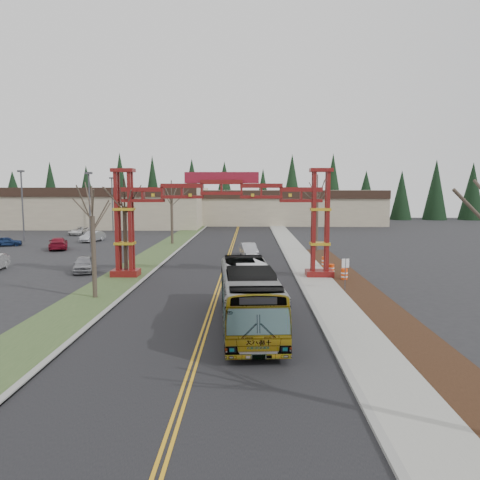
{
  "coord_description": "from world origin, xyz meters",
  "views": [
    {
      "loc": [
        2.33,
        -19.99,
        7.23
      ],
      "look_at": [
        1.57,
        14.3,
        3.49
      ],
      "focal_mm": 35.0,
      "sensor_mm": 36.0,
      "label": 1
    }
  ],
  "objects_px": {
    "silver_sedan": "(249,250)",
    "barrel_south": "(344,275)",
    "parked_car_far_a": "(93,236)",
    "bare_tree_right_far": "(317,194)",
    "parked_car_mid_b": "(7,241)",
    "barrel_north": "(325,262)",
    "light_pole_far": "(112,201)",
    "barrel_mid": "(331,270)",
    "bare_tree_median_far": "(172,198)",
    "light_pole_mid": "(22,200)",
    "parked_car_mid_a": "(58,243)",
    "retail_building_east": "(286,207)",
    "bare_tree_median_near": "(92,217)",
    "gateway_arch": "(222,205)",
    "transit_bus": "(249,297)",
    "retail_building_west": "(87,207)",
    "bare_tree_median_mid": "(125,207)",
    "parked_car_near_a": "(84,264)",
    "parked_car_far_b": "(80,231)",
    "street_sign": "(345,268)",
    "light_pole_near": "(90,206)"
  },
  "relations": [
    {
      "from": "bare_tree_median_mid",
      "to": "barrel_south",
      "type": "height_order",
      "value": "bare_tree_median_mid"
    },
    {
      "from": "light_pole_near",
      "to": "light_pole_far",
      "type": "bearing_deg",
      "value": 100.72
    },
    {
      "from": "bare_tree_median_far",
      "to": "light_pole_mid",
      "type": "xyz_separation_m",
      "value": [
        -21.28,
        3.07,
        -0.38
      ]
    },
    {
      "from": "parked_car_mid_a",
      "to": "light_pole_far",
      "type": "height_order",
      "value": "light_pole_far"
    },
    {
      "from": "bare_tree_median_far",
      "to": "light_pole_far",
      "type": "bearing_deg",
      "value": 127.33
    },
    {
      "from": "retail_building_west",
      "to": "parked_car_far_b",
      "type": "distance_m",
      "value": 19.6
    },
    {
      "from": "parked_car_near_a",
      "to": "parked_car_mid_a",
      "type": "relative_size",
      "value": 0.83
    },
    {
      "from": "parked_car_mid_a",
      "to": "light_pole_mid",
      "type": "bearing_deg",
      "value": -66.57
    },
    {
      "from": "light_pole_far",
      "to": "barrel_mid",
      "type": "bearing_deg",
      "value": -52.22
    },
    {
      "from": "silver_sedan",
      "to": "light_pole_far",
      "type": "distance_m",
      "value": 36.51
    },
    {
      "from": "parked_car_near_a",
      "to": "parked_car_far_b",
      "type": "distance_m",
      "value": 35.51
    },
    {
      "from": "bare_tree_median_near",
      "to": "light_pole_mid",
      "type": "distance_m",
      "value": 40.02
    },
    {
      "from": "parked_car_mid_a",
      "to": "barrel_south",
      "type": "xyz_separation_m",
      "value": [
        30.59,
        -18.66,
        -0.24
      ]
    },
    {
      "from": "retail_building_west",
      "to": "transit_bus",
      "type": "bearing_deg",
      "value": -64.58
    },
    {
      "from": "parked_car_mid_b",
      "to": "parked_car_far_a",
      "type": "relative_size",
      "value": 0.81
    },
    {
      "from": "bare_tree_right_far",
      "to": "light_pole_near",
      "type": "xyz_separation_m",
      "value": [
        -26.16,
        -0.66,
        -1.34
      ]
    },
    {
      "from": "retail_building_west",
      "to": "light_pole_mid",
      "type": "bearing_deg",
      "value": -88.52
    },
    {
      "from": "bare_tree_right_far",
      "to": "barrel_north",
      "type": "height_order",
      "value": "bare_tree_right_far"
    },
    {
      "from": "gateway_arch",
      "to": "parked_car_mid_a",
      "type": "height_order",
      "value": "gateway_arch"
    },
    {
      "from": "silver_sedan",
      "to": "barrel_south",
      "type": "relative_size",
      "value": 4.49
    },
    {
      "from": "bare_tree_median_mid",
      "to": "light_pole_mid",
      "type": "distance_m",
      "value": 33.63
    },
    {
      "from": "retail_building_east",
      "to": "bare_tree_median_mid",
      "type": "xyz_separation_m",
      "value": [
        -18.0,
        -61.79,
        2.24
      ]
    },
    {
      "from": "gateway_arch",
      "to": "street_sign",
      "type": "relative_size",
      "value": 7.78
    },
    {
      "from": "parked_car_mid_a",
      "to": "light_pole_mid",
      "type": "relative_size",
      "value": 0.51
    },
    {
      "from": "retail_building_east",
      "to": "parked_car_near_a",
      "type": "relative_size",
      "value": 9.12
    },
    {
      "from": "parked_car_far_a",
      "to": "bare_tree_right_far",
      "type": "bearing_deg",
      "value": -5.01
    },
    {
      "from": "retail_building_west",
      "to": "light_pole_mid",
      "type": "xyz_separation_m",
      "value": [
        0.72,
        -27.76,
        1.92
      ]
    },
    {
      "from": "parked_car_far_b",
      "to": "retail_building_west",
      "type": "bearing_deg",
      "value": 113.82
    },
    {
      "from": "parked_car_near_a",
      "to": "barrel_north",
      "type": "xyz_separation_m",
      "value": [
        21.45,
        2.7,
        -0.19
      ]
    },
    {
      "from": "gateway_arch",
      "to": "transit_bus",
      "type": "bearing_deg",
      "value": -80.82
    },
    {
      "from": "transit_bus",
      "to": "parked_car_mid_a",
      "type": "xyz_separation_m",
      "value": [
        -23.05,
        31.24,
        -0.88
      ]
    },
    {
      "from": "bare_tree_right_far",
      "to": "barrel_north",
      "type": "bearing_deg",
      "value": -94.03
    },
    {
      "from": "gateway_arch",
      "to": "light_pole_mid",
      "type": "height_order",
      "value": "light_pole_mid"
    },
    {
      "from": "bare_tree_median_mid",
      "to": "barrel_south",
      "type": "bearing_deg",
      "value": -4.8
    },
    {
      "from": "parked_car_mid_b",
      "to": "bare_tree_median_near",
      "type": "bearing_deg",
      "value": -166.88
    },
    {
      "from": "silver_sedan",
      "to": "barrel_south",
      "type": "distance_m",
      "value": 15.27
    },
    {
      "from": "parked_car_far_b",
      "to": "street_sign",
      "type": "distance_m",
      "value": 52.79
    },
    {
      "from": "parked_car_far_a",
      "to": "bare_tree_right_far",
      "type": "height_order",
      "value": "bare_tree_right_far"
    },
    {
      "from": "light_pole_near",
      "to": "street_sign",
      "type": "bearing_deg",
      "value": -39.24
    },
    {
      "from": "gateway_arch",
      "to": "light_pole_near",
      "type": "height_order",
      "value": "light_pole_near"
    },
    {
      "from": "bare_tree_median_mid",
      "to": "transit_bus",
      "type": "bearing_deg",
      "value": -53.93
    },
    {
      "from": "parked_car_near_a",
      "to": "bare_tree_median_near",
      "type": "xyz_separation_m",
      "value": [
        4.24,
        -9.79,
        4.72
      ]
    },
    {
      "from": "retail_building_east",
      "to": "light_pole_mid",
      "type": "relative_size",
      "value": 3.87
    },
    {
      "from": "parked_car_near_a",
      "to": "barrel_north",
      "type": "height_order",
      "value": "parked_car_near_a"
    },
    {
      "from": "light_pole_mid",
      "to": "barrel_north",
      "type": "xyz_separation_m",
      "value": [
        38.49,
        -21.4,
        -5.16
      ]
    },
    {
      "from": "light_pole_mid",
      "to": "light_pole_far",
      "type": "height_order",
      "value": "light_pole_mid"
    },
    {
      "from": "parked_car_mid_a",
      "to": "retail_building_west",
      "type": "bearing_deg",
      "value": -96.21
    },
    {
      "from": "silver_sedan",
      "to": "light_pole_far",
      "type": "bearing_deg",
      "value": 120.28
    },
    {
      "from": "retail_building_west",
      "to": "bare_tree_median_mid",
      "type": "distance_m",
      "value": 58.15
    },
    {
      "from": "bare_tree_median_near",
      "to": "light_pole_mid",
      "type": "relative_size",
      "value": 0.76
    }
  ]
}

